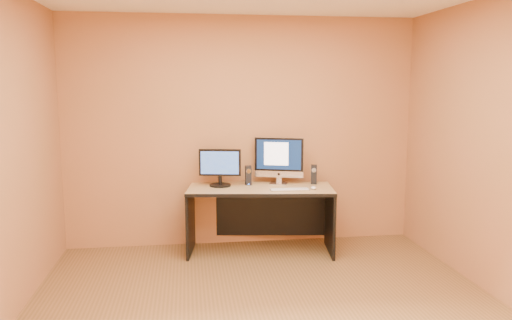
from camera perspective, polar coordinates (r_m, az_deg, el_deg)
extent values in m
plane|color=brown|center=(4.12, 1.76, -17.73)|extent=(4.00, 4.00, 0.00)
cube|color=silver|center=(5.30, 3.89, -3.39)|extent=(0.42, 0.11, 0.02)
ellipsoid|color=white|center=(5.37, 6.59, -3.17)|extent=(0.08, 0.11, 0.04)
cylinder|color=black|center=(5.78, 3.16, -2.43)|extent=(0.04, 0.21, 0.01)
cylinder|color=black|center=(5.76, 2.37, -2.45)|extent=(0.10, 0.15, 0.01)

